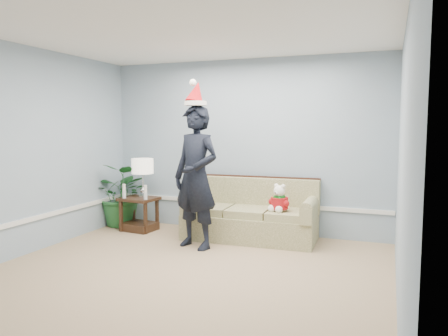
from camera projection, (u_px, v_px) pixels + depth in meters
room_shell at (169, 157)px, 4.52m from camera, size 4.54×5.04×2.74m
wainscot_trim at (135, 213)px, 6.12m from camera, size 4.49×4.99×0.06m
sofa at (251, 217)px, 6.48m from camera, size 1.95×0.89×0.90m
side_table at (139, 218)px, 6.98m from camera, size 0.60×0.52×0.53m
table_lamp at (143, 168)px, 6.95m from camera, size 0.35×0.35×0.62m
candle_pair at (135, 192)px, 6.80m from camera, size 0.44×0.06×0.23m
houseplant at (123, 195)px, 7.27m from camera, size 0.97×0.85×1.06m
man at (196, 177)px, 5.94m from camera, size 0.82×0.65×1.95m
santa_hat at (196, 94)px, 5.84m from camera, size 0.38×0.41×0.35m
teddy_bear at (279, 201)px, 6.11m from camera, size 0.31×0.31×0.40m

